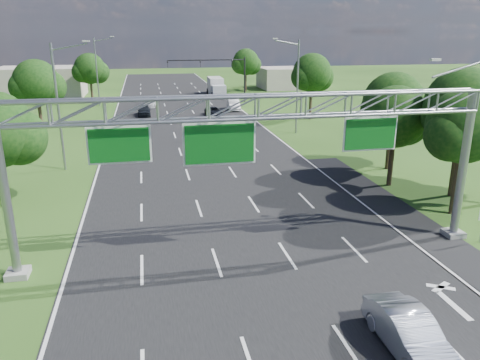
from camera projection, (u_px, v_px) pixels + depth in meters
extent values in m
plane|color=#244414|center=(205.00, 162.00, 40.50)|extent=(220.00, 220.00, 0.00)
cube|color=black|center=(205.00, 162.00, 40.50)|extent=(18.00, 180.00, 0.02)
cube|color=black|center=(412.00, 224.00, 27.50)|extent=(3.00, 30.00, 0.02)
cube|color=gray|center=(453.00, 233.00, 25.83)|extent=(1.00, 1.00, 0.30)
cylinder|color=gray|center=(463.00, 166.00, 24.66)|extent=(0.44, 0.44, 8.00)
cube|color=gray|center=(18.00, 273.00, 21.56)|extent=(1.00, 1.00, 0.30)
cylinder|color=gray|center=(5.00, 195.00, 20.39)|extent=(0.40, 0.40, 8.00)
cylinder|color=gray|center=(456.00, 70.00, 22.92)|extent=(2.54, 0.12, 0.79)
cube|color=beige|center=(435.00, 60.00, 22.54)|extent=(0.50, 0.22, 0.12)
cube|color=white|center=(119.00, 145.00, 20.71)|extent=(2.80, 0.05, 1.70)
cube|color=#0B5917|center=(119.00, 145.00, 20.66)|extent=(2.62, 0.05, 1.52)
cube|color=white|center=(220.00, 144.00, 21.61)|extent=(3.40, 0.05, 2.00)
cube|color=#0B5917|center=(220.00, 144.00, 21.56)|extent=(3.22, 0.05, 1.82)
cube|color=white|center=(370.00, 134.00, 22.99)|extent=(2.80, 0.05, 1.70)
cube|color=#0B5917|center=(371.00, 134.00, 22.94)|extent=(2.62, 0.05, 1.52)
cylinder|color=black|center=(245.00, 80.00, 74.21)|extent=(0.24, 0.24, 7.00)
cylinder|color=black|center=(207.00, 60.00, 72.13)|extent=(12.00, 0.18, 0.18)
imported|color=black|center=(168.00, 64.00, 71.16)|extent=(0.18, 0.22, 1.10)
imported|color=black|center=(200.00, 64.00, 72.11)|extent=(0.18, 0.22, 1.10)
imported|color=black|center=(232.00, 63.00, 73.06)|extent=(0.18, 0.22, 1.10)
cylinder|color=gray|center=(58.00, 109.00, 36.80)|extent=(0.20, 0.20, 10.00)
cylinder|color=gray|center=(69.00, 47.00, 35.62)|extent=(2.78, 0.12, 0.60)
cube|color=beige|center=(86.00, 41.00, 35.74)|extent=(0.55, 0.22, 0.12)
cylinder|color=gray|center=(97.00, 72.00, 69.48)|extent=(0.20, 0.20, 10.00)
cylinder|color=gray|center=(103.00, 39.00, 68.30)|extent=(2.78, 0.12, 0.60)
cube|color=beige|center=(112.00, 36.00, 68.43)|extent=(0.55, 0.22, 0.12)
cylinder|color=gray|center=(297.00, 88.00, 50.51)|extent=(0.20, 0.20, 10.00)
cylinder|color=gray|center=(287.00, 42.00, 48.83)|extent=(2.78, 0.12, 0.60)
cube|color=beige|center=(275.00, 39.00, 48.47)|extent=(0.55, 0.22, 0.12)
cylinder|color=#2D2116|center=(455.00, 185.00, 28.49)|extent=(0.36, 0.36, 3.74)
sphere|color=black|center=(464.00, 126.00, 27.39)|extent=(4.40, 4.40, 4.40)
sphere|color=black|center=(475.00, 133.00, 28.14)|extent=(3.30, 3.30, 3.30)
sphere|color=black|center=(451.00, 135.00, 27.06)|extent=(3.08, 3.08, 3.08)
cylinder|color=#2D2116|center=(454.00, 166.00, 31.61)|extent=(0.36, 0.36, 4.18)
sphere|color=black|center=(463.00, 106.00, 30.37)|extent=(5.00, 5.00, 5.00)
sphere|color=black|center=(474.00, 114.00, 31.17)|extent=(3.75, 3.75, 3.75)
sphere|color=black|center=(449.00, 115.00, 30.02)|extent=(3.50, 3.50, 3.50)
cylinder|color=#2D2116|center=(391.00, 163.00, 33.97)|extent=(0.36, 0.36, 3.30)
sphere|color=black|center=(396.00, 117.00, 32.94)|extent=(4.40, 4.40, 4.40)
sphere|color=black|center=(406.00, 123.00, 33.69)|extent=(3.30, 3.30, 3.30)
sphere|color=black|center=(384.00, 124.00, 32.60)|extent=(3.08, 3.08, 3.08)
cylinder|color=#2D2116|center=(389.00, 148.00, 38.05)|extent=(0.36, 0.36, 3.52)
sphere|color=black|center=(393.00, 103.00, 36.94)|extent=(4.80, 4.80, 4.80)
sphere|color=black|center=(404.00, 109.00, 37.72)|extent=(3.60, 3.60, 3.60)
sphere|color=black|center=(382.00, 110.00, 36.60)|extent=(3.36, 3.36, 3.36)
cylinder|color=#2D2116|center=(3.00, 183.00, 29.90)|extent=(0.36, 0.36, 3.08)
sphere|color=black|center=(18.00, 137.00, 29.64)|extent=(3.60, 3.60, 3.60)
cylinder|color=#2D2116|center=(41.00, 117.00, 50.90)|extent=(0.36, 0.36, 3.74)
sphere|color=black|center=(36.00, 82.00, 49.75)|extent=(4.80, 4.80, 4.80)
sphere|color=black|center=(49.00, 87.00, 50.53)|extent=(3.60, 3.60, 3.60)
sphere|color=black|center=(25.00, 87.00, 49.41)|extent=(3.36, 3.36, 3.36)
cylinder|color=#2D2116|center=(92.00, 91.00, 74.88)|extent=(0.36, 0.36, 3.30)
sphere|color=black|center=(90.00, 68.00, 73.80)|extent=(4.80, 4.80, 4.80)
sphere|color=black|center=(98.00, 72.00, 74.58)|extent=(3.60, 3.60, 3.60)
sphere|color=black|center=(83.00, 72.00, 73.46)|extent=(3.36, 3.36, 3.36)
cylinder|color=#2D2116|center=(310.00, 104.00, 59.75)|extent=(0.36, 0.36, 3.96)
sphere|color=black|center=(312.00, 73.00, 58.56)|extent=(4.80, 4.80, 4.80)
sphere|color=black|center=(320.00, 77.00, 59.35)|extent=(3.60, 3.60, 3.60)
sphere|color=black|center=(304.00, 77.00, 58.22)|extent=(3.36, 3.36, 3.36)
cylinder|color=#2D2116|center=(246.00, 82.00, 87.45)|extent=(0.36, 0.36, 3.52)
sphere|color=black|center=(246.00, 62.00, 86.33)|extent=(4.80, 4.80, 4.80)
sphere|color=black|center=(252.00, 65.00, 87.11)|extent=(3.60, 3.60, 3.60)
sphere|color=black|center=(240.00, 65.00, 85.99)|extent=(3.36, 3.36, 3.36)
cube|color=#A19887|center=(41.00, 82.00, 80.38)|extent=(14.00, 10.00, 5.00)
cube|color=#A19887|center=(291.00, 78.00, 93.01)|extent=(12.00, 9.00, 4.00)
imported|color=silver|center=(409.00, 333.00, 16.34)|extent=(1.59, 4.46, 1.47)
imported|color=silver|center=(150.00, 103.00, 69.85)|extent=(2.18, 4.26, 1.18)
imported|color=black|center=(214.00, 111.00, 62.77)|extent=(2.17, 4.10, 1.10)
imported|color=black|center=(144.00, 110.00, 62.60)|extent=(1.69, 4.20, 1.43)
imported|color=silver|center=(234.00, 105.00, 67.11)|extent=(1.82, 4.57, 1.48)
cube|color=beige|center=(215.00, 86.00, 82.71)|extent=(2.52, 5.92, 2.93)
cube|color=silver|center=(219.00, 92.00, 79.05)|extent=(2.31, 2.22, 2.15)
cylinder|color=black|center=(213.00, 95.00, 79.20)|extent=(0.34, 0.98, 0.98)
cylinder|color=black|center=(225.00, 95.00, 79.61)|extent=(0.34, 0.98, 0.98)
cylinder|color=black|center=(208.00, 91.00, 84.67)|extent=(0.34, 0.98, 0.98)
cylinder|color=black|center=(220.00, 91.00, 85.08)|extent=(0.34, 0.98, 0.98)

